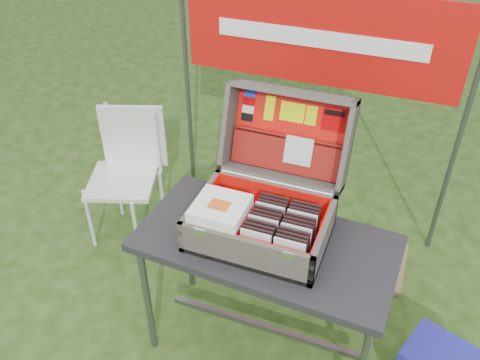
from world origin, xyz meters
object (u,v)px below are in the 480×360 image
at_px(cardboard_box, 375,270).
at_px(chair, 122,183).
at_px(table, 264,294).
at_px(suitcase, 265,182).

bearing_deg(cardboard_box, chair, 157.21).
relative_size(table, chair, 1.34).
height_order(suitcase, cardboard_box, suitcase).
bearing_deg(table, suitcase, 120.40).
height_order(table, suitcase, suitcase).
bearing_deg(chair, table, -42.92).
height_order(table, chair, chair).
xyz_separation_m(suitcase, cardboard_box, (0.53, 0.50, -0.84)).
distance_m(suitcase, chair, 1.28).
relative_size(suitcase, cardboard_box, 1.73).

